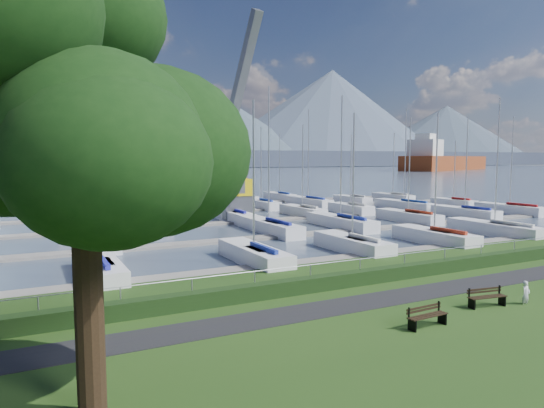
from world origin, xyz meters
TOP-DOWN VIEW (x-y plane):
  - path at (0.00, -3.00)m, footprint 160.00×2.00m
  - water at (0.00, 260.00)m, footprint 800.00×540.00m
  - hedge at (0.00, -0.40)m, footprint 80.00×0.70m
  - fence at (0.00, 0.00)m, footprint 80.00×0.04m
  - foothill at (0.00, 330.00)m, footprint 900.00×80.00m
  - mountains at (7.35, 404.62)m, footprint 1190.00×360.00m
  - docks at (0.00, 26.00)m, footprint 90.00×41.60m
  - bench_left at (-2.87, -6.59)m, footprint 1.82×0.51m
  - bench_right at (1.28, -5.88)m, footprint 1.84×0.70m
  - person at (3.14, -6.41)m, footprint 0.46×0.33m
  - tree at (-15.43, -6.85)m, footprint 9.21×9.14m
  - crane at (4.45, 29.74)m, footprint 5.20×13.29m
  - cargo_ship_mid at (31.43, 213.78)m, footprint 95.17×37.47m
  - cargo_ship_east at (192.41, 178.95)m, footprint 83.46×48.14m
  - sailboat_fleet at (-1.65, 29.42)m, footprint 74.71×49.77m

SIDE VIEW (x-z plane):
  - water at x=0.00m, z-range -0.50..-0.30m
  - docks at x=0.00m, z-range -0.34..-0.09m
  - path at x=0.00m, z-range -0.01..0.03m
  - hedge at x=0.00m, z-range 0.00..0.70m
  - bench_left at x=-2.87m, z-range -0.01..0.84m
  - bench_right at x=1.28m, z-range -0.01..0.84m
  - person at x=3.14m, z-range 0.00..1.18m
  - fence at x=0.00m, z-range 1.18..1.22m
  - cargo_ship_mid at x=31.43m, z-range -7.15..14.35m
  - cargo_ship_east at x=192.41m, z-range -7.03..14.47m
  - crane at x=4.45m, z-range -5.85..16.50m
  - sailboat_fleet at x=-1.65m, z-range -1.42..12.30m
  - foothill at x=0.00m, z-range 0.00..12.00m
  - tree at x=-15.43m, z-range 1.46..14.02m
  - mountains at x=7.35m, z-range -10.82..104.18m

